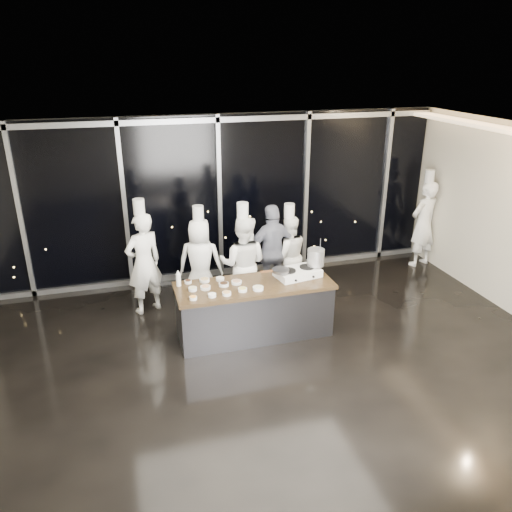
{
  "coord_description": "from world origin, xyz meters",
  "views": [
    {
      "loc": [
        -1.9,
        -5.86,
        4.22
      ],
      "look_at": [
        0.11,
        1.2,
        1.24
      ],
      "focal_mm": 35.0,
      "sensor_mm": 36.0,
      "label": 1
    }
  ],
  "objects": [
    {
      "name": "chef_far_left",
      "position": [
        -1.59,
        2.2,
        0.92
      ],
      "size": [
        0.78,
        0.67,
        2.04
      ],
      "rotation": [
        0.0,
        0.0,
        3.58
      ],
      "color": "white",
      "rests_on": "ground"
    },
    {
      "name": "prep_bowls",
      "position": [
        -0.54,
        0.9,
        0.93
      ],
      "size": [
        1.14,
        0.7,
        0.05
      ],
      "color": "silver",
      "rests_on": "demo_counter"
    },
    {
      "name": "chef_center",
      "position": [
        0.05,
        1.8,
        0.87
      ],
      "size": [
        1.03,
        0.94,
        1.96
      ],
      "rotation": [
        0.0,
        0.0,
        2.72
      ],
      "color": "white",
      "rests_on": "ground"
    },
    {
      "name": "ground",
      "position": [
        0.0,
        0.0,
        0.0
      ],
      "size": [
        9.0,
        9.0,
        0.0
      ],
      "primitive_type": "plane",
      "color": "black",
      "rests_on": "ground"
    },
    {
      "name": "chef_side",
      "position": [
        4.2,
        2.73,
        0.93
      ],
      "size": [
        0.77,
        0.62,
        2.06
      ],
      "rotation": [
        0.0,
        0.0,
        3.44
      ],
      "color": "white",
      "rests_on": "ground"
    },
    {
      "name": "guest",
      "position": [
        0.7,
        2.15,
        0.89
      ],
      "size": [
        1.08,
        0.53,
        1.77
      ],
      "rotation": [
        0.0,
        0.0,
        3.24
      ],
      "color": "#141B37",
      "rests_on": "ground"
    },
    {
      "name": "room_shell",
      "position": [
        0.18,
        0.0,
        2.25
      ],
      "size": [
        9.02,
        7.02,
        3.21
      ],
      "color": "beige",
      "rests_on": "ground"
    },
    {
      "name": "frying_pan",
      "position": [
        0.43,
        0.93,
        1.06
      ],
      "size": [
        0.49,
        0.31,
        0.05
      ],
      "rotation": [
        0.0,
        0.0,
        0.17
      ],
      "color": "slate",
      "rests_on": "stove"
    },
    {
      "name": "window_wall",
      "position": [
        0.0,
        3.43,
        1.6
      ],
      "size": [
        8.9,
        0.11,
        3.2
      ],
      "color": "black",
      "rests_on": "ground"
    },
    {
      "name": "squeeze_bottle",
      "position": [
        -1.14,
        1.15,
        1.03
      ],
      "size": [
        0.07,
        0.07,
        0.27
      ],
      "color": "white",
      "rests_on": "demo_counter"
    },
    {
      "name": "stock_pot",
      "position": [
        1.07,
        1.03,
        1.18
      ],
      "size": [
        0.32,
        0.32,
        0.27
      ],
      "primitive_type": "cylinder",
      "rotation": [
        0.0,
        0.0,
        0.17
      ],
      "color": "#B9B9BC",
      "rests_on": "stove"
    },
    {
      "name": "demo_counter",
      "position": [
        0.0,
        0.9,
        0.45
      ],
      "size": [
        2.46,
        0.86,
        0.9
      ],
      "color": "#3D3C42",
      "rests_on": "ground"
    },
    {
      "name": "chef_left",
      "position": [
        -0.62,
        2.23,
        0.82
      ],
      "size": [
        0.91,
        0.73,
        1.84
      ],
      "rotation": [
        0.0,
        0.0,
        2.82
      ],
      "color": "white",
      "rests_on": "ground"
    },
    {
      "name": "stove",
      "position": [
        0.75,
        0.99,
        0.96
      ],
      "size": [
        0.76,
        0.54,
        0.14
      ],
      "rotation": [
        0.0,
        0.0,
        0.17
      ],
      "color": "silver",
      "rests_on": "demo_counter"
    },
    {
      "name": "chef_right",
      "position": [
        1.02,
        2.21,
        0.77
      ],
      "size": [
        0.76,
        0.6,
        1.75
      ],
      "rotation": [
        0.0,
        0.0,
        3.1
      ],
      "color": "white",
      "rests_on": "ground"
    }
  ]
}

